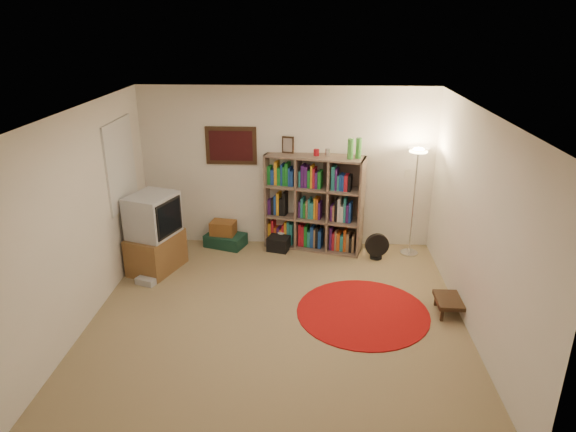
# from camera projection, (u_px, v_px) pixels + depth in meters

# --- Properties ---
(room) EXTENTS (4.54, 4.54, 2.54)m
(room) POSITION_uv_depth(u_px,v_px,m) (272.00, 220.00, 5.86)
(room) COLOR #86724F
(room) RESTS_ON ground
(bookshelf) EXTENTS (1.56, 0.78, 1.80)m
(bookshelf) POSITION_uv_depth(u_px,v_px,m) (313.00, 204.00, 7.94)
(bookshelf) COLOR brown
(bookshelf) RESTS_ON ground
(floor_lamp) EXTENTS (0.37, 0.37, 1.68)m
(floor_lamp) POSITION_uv_depth(u_px,v_px,m) (417.00, 167.00, 7.45)
(floor_lamp) COLOR silver
(floor_lamp) RESTS_ON ground
(floor_fan) EXTENTS (0.36, 0.21, 0.41)m
(floor_fan) POSITION_uv_depth(u_px,v_px,m) (377.00, 246.00, 7.72)
(floor_fan) COLOR black
(floor_fan) RESTS_ON ground
(tv_stand) EXTENTS (0.77, 0.92, 1.14)m
(tv_stand) POSITION_uv_depth(u_px,v_px,m) (155.00, 234.00, 7.28)
(tv_stand) COLOR brown
(tv_stand) RESTS_ON ground
(dvd_box) EXTENTS (0.33, 0.31, 0.09)m
(dvd_box) POSITION_uv_depth(u_px,v_px,m) (148.00, 280.00, 7.07)
(dvd_box) COLOR #A8A8AD
(dvd_box) RESTS_ON ground
(suitcase) EXTENTS (0.70, 0.56, 0.20)m
(suitcase) POSITION_uv_depth(u_px,v_px,m) (226.00, 240.00, 8.20)
(suitcase) COLOR #123226
(suitcase) RESTS_ON ground
(wicker_basket) EXTENTS (0.42, 0.33, 0.22)m
(wicker_basket) POSITION_uv_depth(u_px,v_px,m) (223.00, 228.00, 8.14)
(wicker_basket) COLOR brown
(wicker_basket) RESTS_ON suitcase
(duffel_bag) EXTENTS (0.38, 0.34, 0.22)m
(duffel_bag) POSITION_uv_depth(u_px,v_px,m) (279.00, 244.00, 8.04)
(duffel_bag) COLOR black
(duffel_bag) RESTS_ON ground
(paper_towel) EXTENTS (0.13, 0.13, 0.24)m
(paper_towel) POSITION_uv_depth(u_px,v_px,m) (281.00, 239.00, 8.18)
(paper_towel) COLOR white
(paper_towel) RESTS_ON ground
(red_rug) EXTENTS (1.64, 1.64, 0.01)m
(red_rug) POSITION_uv_depth(u_px,v_px,m) (363.00, 312.00, 6.36)
(red_rug) COLOR maroon
(red_rug) RESTS_ON ground
(side_table) EXTENTS (0.45, 0.45, 0.21)m
(side_table) POSITION_uv_depth(u_px,v_px,m) (454.00, 301.00, 6.30)
(side_table) COLOR black
(side_table) RESTS_ON ground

